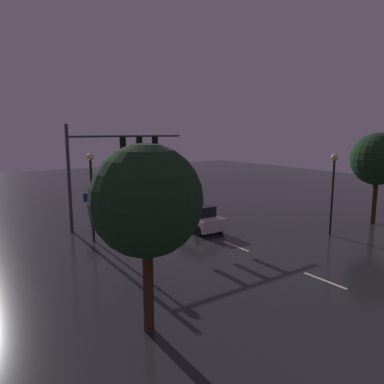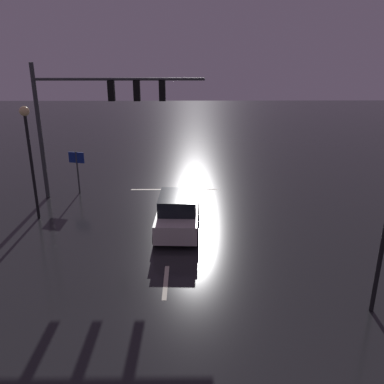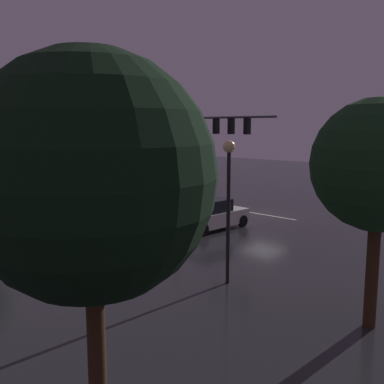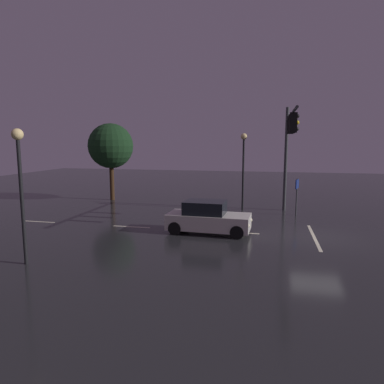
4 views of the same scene
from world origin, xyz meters
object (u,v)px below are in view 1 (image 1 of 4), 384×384
object	(u,v)px
street_lamp_left_kerb	(333,179)
tree_right_near	(146,201)
traffic_signal_assembly	(113,155)
car_approaching	(197,218)
route_sign	(90,202)
street_lamp_right_kerb	(91,181)
tree_left_near	(378,159)

from	to	relation	value
street_lamp_left_kerb	tree_right_near	world-z (taller)	tree_right_near
traffic_signal_assembly	car_approaching	bearing A→B (deg)	134.79
traffic_signal_assembly	car_approaching	size ratio (longest dim) A/B	1.96
route_sign	car_approaching	bearing A→B (deg)	139.33
street_lamp_right_kerb	tree_left_near	size ratio (longest dim) A/B	0.82
tree_left_near	tree_right_near	bearing A→B (deg)	9.90
traffic_signal_assembly	tree_right_near	xyz separation A→B (m)	(4.61, 13.78, -0.58)
car_approaching	tree_right_near	xyz separation A→B (m)	(8.78, 9.58, 3.63)
traffic_signal_assembly	street_lamp_left_kerb	bearing A→B (deg)	135.15
traffic_signal_assembly	tree_right_near	distance (m)	14.54
traffic_signal_assembly	street_lamp_left_kerb	size ratio (longest dim) A/B	1.65
tree_right_near	street_lamp_right_kerb	bearing A→B (deg)	-100.44
route_sign	tree_left_near	size ratio (longest dim) A/B	0.37
tree_left_near	street_lamp_left_kerb	bearing A→B (deg)	0.89
car_approaching	street_lamp_left_kerb	world-z (taller)	street_lamp_left_kerb
car_approaching	street_lamp_left_kerb	size ratio (longest dim) A/B	0.84
traffic_signal_assembly	tree_left_near	world-z (taller)	traffic_signal_assembly
car_approaching	street_lamp_right_kerb	world-z (taller)	street_lamp_right_kerb
car_approaching	street_lamp_right_kerb	distance (m)	7.49
street_lamp_left_kerb	street_lamp_right_kerb	world-z (taller)	street_lamp_right_kerb
route_sign	tree_left_near	xyz separation A→B (m)	(-17.14, 10.93, 2.93)
tree_left_near	tree_right_near	distance (m)	20.54
traffic_signal_assembly	car_approaching	world-z (taller)	traffic_signal_assembly
traffic_signal_assembly	street_lamp_right_kerb	bearing A→B (deg)	47.95
traffic_signal_assembly	route_sign	world-z (taller)	traffic_signal_assembly
route_sign	tree_right_near	distance (m)	15.03
street_lamp_left_kerb	route_sign	distance (m)	16.33
traffic_signal_assembly	street_lamp_left_kerb	distance (m)	14.71
street_lamp_right_kerb	tree_left_near	bearing A→B (deg)	157.99
street_lamp_left_kerb	street_lamp_right_kerb	size ratio (longest dim) A/B	0.98
car_approaching	street_lamp_left_kerb	bearing A→B (deg)	135.39
car_approaching	street_lamp_right_kerb	size ratio (longest dim) A/B	0.83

